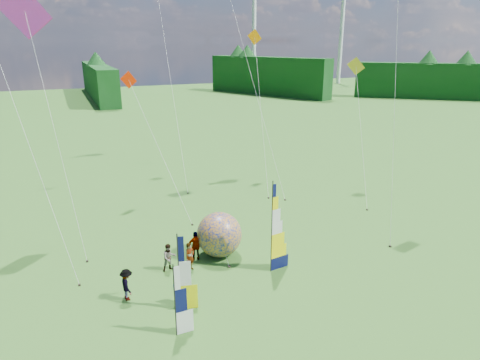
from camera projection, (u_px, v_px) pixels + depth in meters
name	position (u px, v px, depth m)	size (l,w,h in m)	color
ground	(292.00, 310.00, 20.52)	(220.00, 220.00, 0.00)	#4B7D2D
treeline_ring	(295.00, 234.00, 19.28)	(210.00, 210.00, 8.00)	#17491B
turbine_left	(342.00, 31.00, 125.01)	(8.00, 1.20, 30.00)	silver
turbine_right	(254.00, 31.00, 121.83)	(8.00, 1.20, 30.00)	silver
feather_banner_main	(272.00, 229.00, 23.17)	(1.39, 0.10, 5.15)	#0C0F42
side_banner_left	(179.00, 274.00, 19.95)	(1.07, 0.10, 3.86)	#FFF006
side_banner_far	(175.00, 302.00, 18.25)	(1.00, 0.10, 3.37)	white
bol_inflatable	(219.00, 235.00, 25.38)	(2.70, 2.70, 2.70)	navy
spectator_a	(190.00, 257.00, 23.87)	(0.60, 0.39, 1.64)	#66594C
spectator_b	(169.00, 257.00, 23.82)	(0.78, 0.39, 1.61)	#66594C
spectator_c	(127.00, 285.00, 21.12)	(1.07, 0.40, 1.66)	#66594C
spectator_d	(196.00, 246.00, 24.96)	(1.05, 0.43, 1.79)	#66594C
camp_chair	(181.00, 296.00, 20.63)	(0.64, 0.64, 1.12)	#0E1841
kite_whale	(254.00, 77.00, 37.14)	(2.80, 15.18, 18.59)	black
kite_rainbow_delta	(53.00, 113.00, 24.81)	(6.87, 11.43, 16.59)	#FF0319
kite_parafoil	(396.00, 85.00, 26.97)	(7.21, 9.50, 19.25)	#A6233C
small_kite_red	(159.00, 142.00, 31.14)	(4.73, 9.83, 10.61)	#EF2200
small_kite_orange	(261.00, 106.00, 36.83)	(4.73, 10.42, 13.82)	#FF7900
small_kite_yellow	(362.00, 126.00, 34.26)	(5.61, 9.25, 11.55)	yellow
small_kite_pink	(22.00, 119.00, 22.28)	(5.78, 9.14, 16.84)	#FF427D
small_kite_green	(171.00, 79.00, 38.27)	(3.25, 13.46, 18.14)	green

